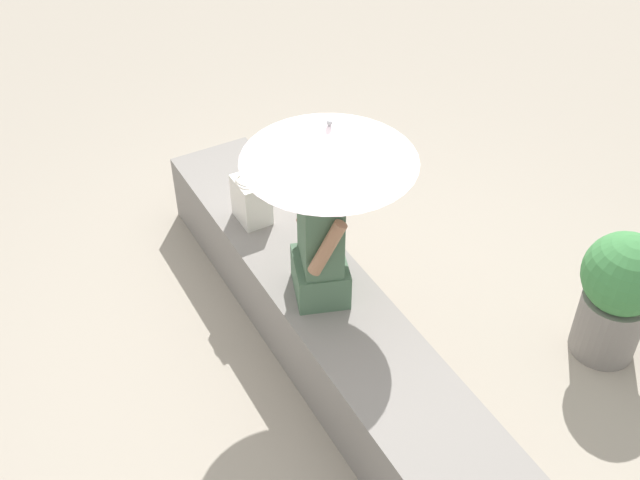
{
  "coord_description": "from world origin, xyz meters",
  "views": [
    {
      "loc": [
        2.75,
        -1.54,
        3.48
      ],
      "look_at": [
        0.02,
        -0.01,
        0.83
      ],
      "focal_mm": 43.88,
      "sensor_mm": 36.0,
      "label": 1
    }
  ],
  "objects_px": {
    "person_seated": "(320,237)",
    "handbag_black": "(251,199)",
    "parasol": "(329,143)",
    "planter_near": "(619,292)"
  },
  "relations": [
    {
      "from": "planter_near",
      "to": "person_seated",
      "type": "bearing_deg",
      "value": -118.95
    },
    {
      "from": "parasol",
      "to": "planter_near",
      "type": "distance_m",
      "value": 1.87
    },
    {
      "from": "parasol",
      "to": "planter_near",
      "type": "height_order",
      "value": "parasol"
    },
    {
      "from": "planter_near",
      "to": "handbag_black",
      "type": "bearing_deg",
      "value": -136.16
    },
    {
      "from": "parasol",
      "to": "planter_near",
      "type": "relative_size",
      "value": 1.27
    },
    {
      "from": "parasol",
      "to": "planter_near",
      "type": "bearing_deg",
      "value": 58.85
    },
    {
      "from": "person_seated",
      "to": "handbag_black",
      "type": "relative_size",
      "value": 2.92
    },
    {
      "from": "person_seated",
      "to": "planter_near",
      "type": "bearing_deg",
      "value": 61.05
    },
    {
      "from": "person_seated",
      "to": "planter_near",
      "type": "height_order",
      "value": "person_seated"
    },
    {
      "from": "handbag_black",
      "to": "planter_near",
      "type": "xyz_separation_m",
      "value": [
        1.56,
        1.5,
        -0.17
      ]
    }
  ]
}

